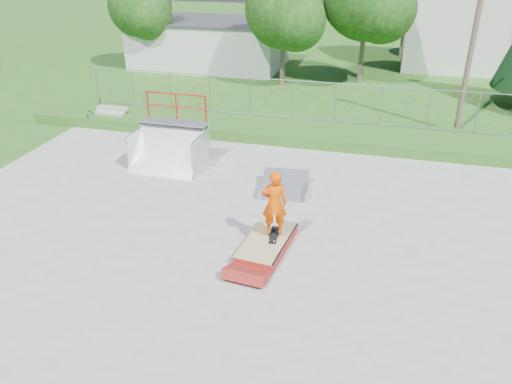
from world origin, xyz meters
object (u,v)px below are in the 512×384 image
at_px(grind_box, 267,244).
at_px(quarter_pipe, 167,135).
at_px(skater, 274,206).
at_px(flat_bank_ramp, 285,186).

bearing_deg(grind_box, quarter_pipe, 143.56).
bearing_deg(grind_box, skater, 55.09).
distance_m(grind_box, quarter_pipe, 7.02).
xyz_separation_m(grind_box, quarter_pipe, (-5.07, 4.72, 1.15)).
height_order(grind_box, skater, skater).
relative_size(grind_box, quarter_pipe, 0.93).
relative_size(quarter_pipe, flat_bank_ramp, 1.51).
height_order(quarter_pipe, skater, quarter_pipe).
height_order(quarter_pipe, flat_bank_ramp, quarter_pipe).
relative_size(grind_box, flat_bank_ramp, 1.41).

